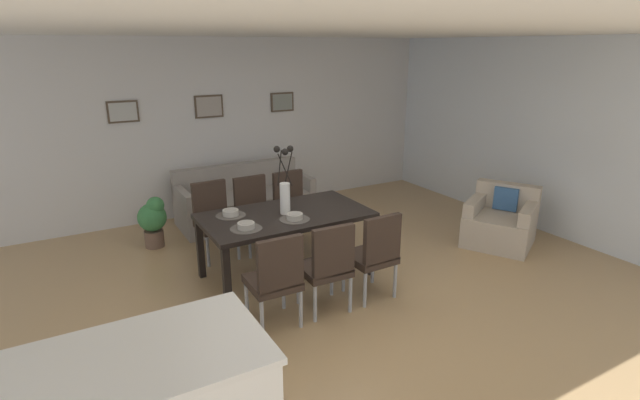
# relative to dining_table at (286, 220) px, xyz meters

# --- Properties ---
(ground_plane) EXTENTS (9.00, 9.00, 0.00)m
(ground_plane) POSITION_rel_dining_table_xyz_m (0.12, -0.66, -0.67)
(ground_plane) COLOR tan
(back_wall_panel) EXTENTS (9.00, 0.10, 2.60)m
(back_wall_panel) POSITION_rel_dining_table_xyz_m (0.12, 2.59, 0.63)
(back_wall_panel) COLOR silver
(back_wall_panel) RESTS_ON ground
(side_window_wall) EXTENTS (0.10, 6.30, 2.60)m
(side_window_wall) POSITION_rel_dining_table_xyz_m (3.77, -0.26, 0.63)
(side_window_wall) COLOR white
(side_window_wall) RESTS_ON ground
(ceiling_panel) EXTENTS (9.00, 7.20, 0.08)m
(ceiling_panel) POSITION_rel_dining_table_xyz_m (0.12, -0.26, 1.97)
(ceiling_panel) COLOR white
(dining_table) EXTENTS (1.80, 1.00, 0.74)m
(dining_table) POSITION_rel_dining_table_xyz_m (0.00, 0.00, 0.00)
(dining_table) COLOR black
(dining_table) RESTS_ON ground
(dining_chair_near_left) EXTENTS (0.45, 0.45, 0.92)m
(dining_chair_near_left) POSITION_rel_dining_table_xyz_m (-0.54, -0.90, -0.16)
(dining_chair_near_left) COLOR #33261E
(dining_chair_near_left) RESTS_ON ground
(dining_chair_near_right) EXTENTS (0.46, 0.46, 0.92)m
(dining_chair_near_right) POSITION_rel_dining_table_xyz_m (-0.52, 0.93, -0.16)
(dining_chair_near_right) COLOR #33261E
(dining_chair_near_right) RESTS_ON ground
(dining_chair_far_left) EXTENTS (0.46, 0.46, 0.92)m
(dining_chair_far_left) POSITION_rel_dining_table_xyz_m (0.01, -0.90, -0.16)
(dining_chair_far_left) COLOR #33261E
(dining_chair_far_left) RESTS_ON ground
(dining_chair_far_right) EXTENTS (0.45, 0.45, 0.92)m
(dining_chair_far_right) POSITION_rel_dining_table_xyz_m (-0.00, 0.90, -0.16)
(dining_chair_far_right) COLOR #33261E
(dining_chair_far_right) RESTS_ON ground
(dining_chair_mid_left) EXTENTS (0.45, 0.45, 0.92)m
(dining_chair_mid_left) POSITION_rel_dining_table_xyz_m (0.55, -0.89, -0.16)
(dining_chair_mid_left) COLOR #33261E
(dining_chair_mid_left) RESTS_ON ground
(dining_chair_mid_right) EXTENTS (0.46, 0.46, 0.92)m
(dining_chair_mid_right) POSITION_rel_dining_table_xyz_m (0.53, 0.90, -0.16)
(dining_chair_mid_right) COLOR #33261E
(dining_chair_mid_right) RESTS_ON ground
(centerpiece_vase) EXTENTS (0.21, 0.23, 0.73)m
(centerpiece_vase) POSITION_rel_dining_table_xyz_m (0.00, 0.00, 0.36)
(centerpiece_vase) COLOR white
(centerpiece_vase) RESTS_ON dining_table
(placemat_near_left) EXTENTS (0.32, 0.32, 0.01)m
(placemat_near_left) POSITION_rel_dining_table_xyz_m (-0.54, -0.22, 0.08)
(placemat_near_left) COLOR #4C4742
(placemat_near_left) RESTS_ON dining_table
(bowl_near_left) EXTENTS (0.17, 0.17, 0.07)m
(bowl_near_left) POSITION_rel_dining_table_xyz_m (-0.54, -0.22, 0.11)
(bowl_near_left) COLOR #B2ADA3
(bowl_near_left) RESTS_ON dining_table
(placemat_near_right) EXTENTS (0.32, 0.32, 0.01)m
(placemat_near_right) POSITION_rel_dining_table_xyz_m (-0.54, 0.22, 0.08)
(placemat_near_right) COLOR #4C4742
(placemat_near_right) RESTS_ON dining_table
(bowl_near_right) EXTENTS (0.17, 0.17, 0.07)m
(bowl_near_right) POSITION_rel_dining_table_xyz_m (-0.54, 0.22, 0.11)
(bowl_near_right) COLOR #B2ADA3
(bowl_near_right) RESTS_ON dining_table
(placemat_far_left) EXTENTS (0.32, 0.32, 0.01)m
(placemat_far_left) POSITION_rel_dining_table_xyz_m (0.00, -0.22, 0.08)
(placemat_far_left) COLOR #4C4742
(placemat_far_left) RESTS_ON dining_table
(bowl_far_left) EXTENTS (0.17, 0.17, 0.07)m
(bowl_far_left) POSITION_rel_dining_table_xyz_m (0.00, -0.22, 0.11)
(bowl_far_left) COLOR #B2ADA3
(bowl_far_left) RESTS_ON dining_table
(sofa) EXTENTS (1.90, 0.84, 0.80)m
(sofa) POSITION_rel_dining_table_xyz_m (0.25, 1.93, -0.39)
(sofa) COLOR gray
(sofa) RESTS_ON ground
(armchair) EXTENTS (1.09, 1.09, 0.75)m
(armchair) POSITION_rel_dining_table_xyz_m (2.83, -0.54, -0.38)
(armchair) COLOR #B7A893
(armchair) RESTS_ON ground
(framed_picture_left) EXTENTS (0.40, 0.03, 0.29)m
(framed_picture_left) POSITION_rel_dining_table_xyz_m (-1.19, 2.52, 0.96)
(framed_picture_left) COLOR #473828
(framed_picture_center) EXTENTS (0.42, 0.03, 0.33)m
(framed_picture_center) POSITION_rel_dining_table_xyz_m (0.00, 2.52, 0.96)
(framed_picture_center) COLOR #473828
(framed_picture_right) EXTENTS (0.39, 0.03, 0.30)m
(framed_picture_right) POSITION_rel_dining_table_xyz_m (1.19, 2.52, 0.96)
(framed_picture_right) COLOR #473828
(potted_plant) EXTENTS (0.36, 0.36, 0.67)m
(potted_plant) POSITION_rel_dining_table_xyz_m (-1.11, 1.57, -0.29)
(potted_plant) COLOR brown
(potted_plant) RESTS_ON ground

